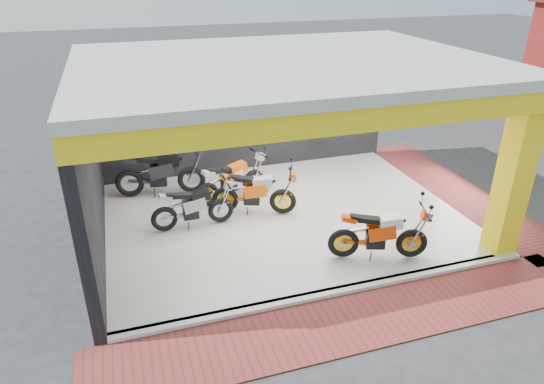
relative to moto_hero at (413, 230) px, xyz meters
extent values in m
plane|color=#2D2D30|center=(-1.82, 0.50, -0.74)|extent=(80.00, 80.00, 0.00)
cube|color=white|center=(-1.82, 2.50, -0.69)|extent=(8.00, 6.00, 0.10)
cube|color=beige|center=(-1.82, 2.50, 2.86)|extent=(8.40, 6.40, 0.20)
cube|color=black|center=(-1.82, 5.60, 1.01)|extent=(8.20, 0.20, 3.50)
cube|color=black|center=(-5.92, 2.50, 1.01)|extent=(0.20, 6.20, 3.50)
cube|color=yellow|center=(1.93, -0.25, 1.01)|extent=(0.50, 0.50, 3.50)
cube|color=yellow|center=(-1.82, -0.50, 2.56)|extent=(8.40, 0.30, 0.40)
cube|color=yellow|center=(2.18, 2.50, 2.56)|extent=(0.30, 6.40, 0.40)
cube|color=white|center=(-1.82, -0.52, -0.69)|extent=(8.00, 0.20, 0.10)
cube|color=maroon|center=(-1.82, -1.30, -0.72)|extent=(9.00, 1.40, 0.03)
cube|color=maroon|center=(2.98, 2.50, -0.72)|extent=(1.40, 7.00, 0.03)
camera|label=1|loc=(-5.14, -6.97, 4.76)|focal=32.00mm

